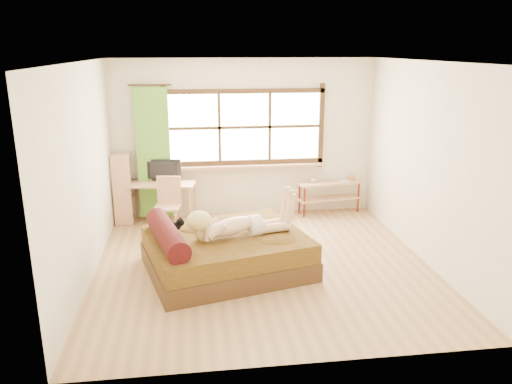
{
  "coord_description": "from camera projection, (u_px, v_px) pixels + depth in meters",
  "views": [
    {
      "loc": [
        -0.91,
        -6.22,
        2.88
      ],
      "look_at": [
        -0.07,
        0.2,
        0.98
      ],
      "focal_mm": 35.0,
      "sensor_mm": 36.0,
      "label": 1
    }
  ],
  "objects": [
    {
      "name": "kitten",
      "position": [
        171.0,
        226.0,
        6.51
      ],
      "size": [
        0.32,
        0.19,
        0.24
      ],
      "primitive_type": null,
      "rotation": [
        0.0,
        0.0,
        0.25
      ],
      "color": "black",
      "rests_on": "bed"
    },
    {
      "name": "wall_front",
      "position": [
        301.0,
        230.0,
        4.32
      ],
      "size": [
        4.5,
        0.0,
        4.5
      ],
      "primitive_type": "plane",
      "rotation": [
        -1.57,
        0.0,
        0.0
      ],
      "color": "silver",
      "rests_on": "floor"
    },
    {
      "name": "desk",
      "position": [
        162.0,
        188.0,
        8.35
      ],
      "size": [
        1.18,
        0.7,
        0.7
      ],
      "rotation": [
        0.0,
        0.0,
        -0.17
      ],
      "color": "tan",
      "rests_on": "floor"
    },
    {
      "name": "ceiling",
      "position": [
        264.0,
        62.0,
        6.08
      ],
      "size": [
        4.5,
        4.5,
        0.0
      ],
      "primitive_type": "plane",
      "rotation": [
        3.14,
        0.0,
        0.0
      ],
      "color": "white",
      "rests_on": "wall_back"
    },
    {
      "name": "woman",
      "position": [
        238.0,
        214.0,
        6.43
      ],
      "size": [
        1.46,
        0.74,
        0.6
      ],
      "primitive_type": null,
      "rotation": [
        0.0,
        0.0,
        0.25
      ],
      "color": "#E0B690",
      "rests_on": "bed"
    },
    {
      "name": "book",
      "position": [
        341.0,
        181.0,
        8.86
      ],
      "size": [
        0.18,
        0.22,
        0.02
      ],
      "primitive_type": "imported",
      "rotation": [
        0.0,
        0.0,
        0.16
      ],
      "color": "gray",
      "rests_on": "pipe_shelf"
    },
    {
      "name": "wall_left",
      "position": [
        84.0,
        175.0,
        6.18
      ],
      "size": [
        0.0,
        4.5,
        4.5
      ],
      "primitive_type": "plane",
      "rotation": [
        1.57,
        0.0,
        1.57
      ],
      "color": "silver",
      "rests_on": "floor"
    },
    {
      "name": "window",
      "position": [
        245.0,
        130.0,
        8.53
      ],
      "size": [
        2.8,
        0.16,
        1.46
      ],
      "color": "#FFEDBF",
      "rests_on": "wall_back"
    },
    {
      "name": "wall_back",
      "position": [
        245.0,
        139.0,
        8.6
      ],
      "size": [
        4.5,
        0.0,
        4.5
      ],
      "primitive_type": "plane",
      "rotation": [
        1.57,
        0.0,
        0.0
      ],
      "color": "silver",
      "rests_on": "floor"
    },
    {
      "name": "bed",
      "position": [
        223.0,
        252.0,
        6.59
      ],
      "size": [
        2.35,
        2.06,
        0.76
      ],
      "rotation": [
        0.0,
        0.0,
        0.25
      ],
      "color": "#34210F",
      "rests_on": "floor"
    },
    {
      "name": "cup",
      "position": [
        313.0,
        180.0,
        8.79
      ],
      "size": [
        0.13,
        0.13,
        0.09
      ],
      "primitive_type": "imported",
      "rotation": [
        0.0,
        0.0,
        0.16
      ],
      "color": "gray",
      "rests_on": "pipe_shelf"
    },
    {
      "name": "curtain",
      "position": [
        154.0,
        154.0,
        8.35
      ],
      "size": [
        0.55,
        0.1,
        2.2
      ],
      "primitive_type": "cube",
      "color": "#437F22",
      "rests_on": "wall_back"
    },
    {
      "name": "wall_right",
      "position": [
        428.0,
        164.0,
        6.74
      ],
      "size": [
        0.0,
        4.5,
        4.5
      ],
      "primitive_type": "plane",
      "rotation": [
        1.57,
        0.0,
        -1.57
      ],
      "color": "silver",
      "rests_on": "floor"
    },
    {
      "name": "pipe_shelf",
      "position": [
        330.0,
        190.0,
        8.88
      ],
      "size": [
        1.17,
        0.47,
        0.65
      ],
      "rotation": [
        0.0,
        0.0,
        0.16
      ],
      "color": "tan",
      "rests_on": "floor"
    },
    {
      "name": "monitor",
      "position": [
        161.0,
        171.0,
        8.32
      ],
      "size": [
        0.65,
        0.2,
        0.37
      ],
      "primitive_type": "imported",
      "rotation": [
        0.0,
        0.0,
        2.97
      ],
      "color": "black",
      "rests_on": "desk"
    },
    {
      "name": "bookshelf",
      "position": [
        123.0,
        187.0,
        8.39
      ],
      "size": [
        0.3,
        0.52,
        1.19
      ],
      "rotation": [
        0.0,
        0.0,
        0.02
      ],
      "color": "tan",
      "rests_on": "floor"
    },
    {
      "name": "chair",
      "position": [
        168.0,
        201.0,
        8.04
      ],
      "size": [
        0.45,
        0.45,
        0.87
      ],
      "rotation": [
        0.0,
        0.0,
        -0.17
      ],
      "color": "tan",
      "rests_on": "floor"
    },
    {
      "name": "floor",
      "position": [
        263.0,
        265.0,
        6.84
      ],
      "size": [
        4.5,
        4.5,
        0.0
      ],
      "primitive_type": "plane",
      "color": "#9E754C",
      "rests_on": "ground"
    }
  ]
}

